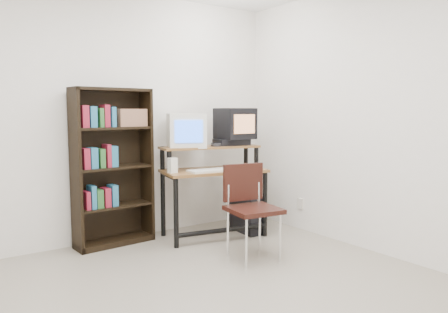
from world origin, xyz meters
TOP-DOWN VIEW (x-y plane):
  - floor at (0.00, 0.00)m, footprint 4.00×4.00m
  - back_wall at (0.00, 2.00)m, footprint 4.00×0.01m
  - right_wall at (2.00, 0.00)m, footprint 0.01×4.00m
  - computer_desk at (1.02, 1.51)m, footprint 1.17×0.74m
  - crt_monitor at (0.79, 1.69)m, footprint 0.50×0.50m
  - vcr at (1.30, 1.56)m, footprint 0.40×0.32m
  - crt_tv at (1.36, 1.56)m, footprint 0.38×0.38m
  - cd_spindle at (1.07, 1.52)m, footprint 0.16×0.16m
  - keyboard at (0.91, 1.39)m, footprint 0.48×0.24m
  - mousepad at (1.29, 1.36)m, footprint 0.25×0.22m
  - mouse at (1.30, 1.35)m, footprint 0.12×0.10m
  - desk_speaker at (0.53, 1.52)m, footprint 0.08×0.08m
  - pc_tower at (1.42, 1.42)m, footprint 0.24×0.47m
  - school_chair at (0.91, 0.73)m, footprint 0.49×0.49m
  - bookshelf at (0.02, 1.85)m, footprint 0.81×0.32m
  - wall_outlet at (1.99, 1.15)m, footprint 0.02×0.08m

SIDE VIEW (x-z plane):
  - floor at x=0.00m, z-range -0.01..0.00m
  - pc_tower at x=1.42m, z-range 0.00..0.42m
  - wall_outlet at x=1.99m, z-range 0.24..0.36m
  - school_chair at x=0.91m, z-range 0.10..0.97m
  - computer_desk at x=1.02m, z-range 0.18..1.17m
  - mousepad at x=1.29m, z-range 0.72..0.73m
  - keyboard at x=0.91m, z-range 0.72..0.75m
  - mouse at x=1.30m, z-range 0.73..0.76m
  - desk_speaker at x=0.53m, z-range 0.72..0.89m
  - bookshelf at x=0.02m, z-range 0.03..1.62m
  - cd_spindle at x=1.07m, z-range 0.97..1.02m
  - vcr at x=1.30m, z-range 0.97..1.05m
  - crt_monitor at x=0.79m, z-range 0.97..1.34m
  - crt_tv at x=1.36m, z-range 1.05..1.40m
  - back_wall at x=0.00m, z-range 0.00..2.60m
  - right_wall at x=2.00m, z-range 0.00..2.60m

